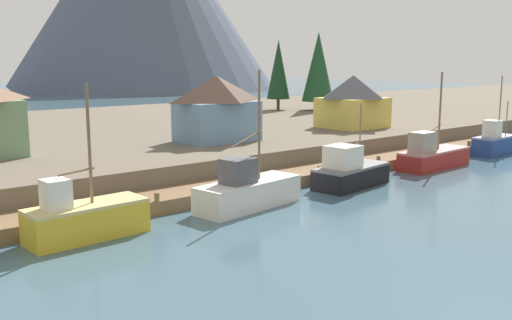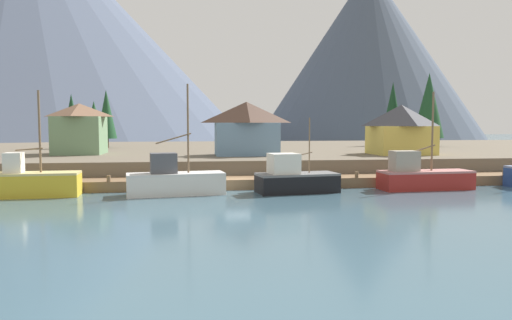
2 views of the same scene
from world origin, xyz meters
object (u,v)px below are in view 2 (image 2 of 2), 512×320
object	(u,v)px
conifer_mid_right	(106,114)
conifer_back_left	(94,120)
house_green	(80,128)
conifer_mid_left	(72,115)
fishing_boat_white	(174,181)
fishing_boat_red	(422,177)
house_blue	(246,128)
fishing_boat_black	(294,179)
conifer_back_right	(429,105)
fishing_boat_yellow	(35,182)
conifer_near_right	(393,109)
house_yellow	(401,129)

from	to	relation	value
conifer_mid_right	conifer_back_left	size ratio (longest dim) A/B	1.21
house_green	conifer_mid_left	bearing A→B (deg)	106.69
fishing_boat_white	fishing_boat_red	xyz separation A→B (m)	(23.83, 0.38, -0.03)
fishing_boat_red	house_blue	xyz separation A→B (m)	(-15.52, 14.88, 4.62)
fishing_boat_white	conifer_back_left	world-z (taller)	conifer_back_left
fishing_boat_white	house_blue	bearing A→B (deg)	53.47
fishing_boat_black	house_green	world-z (taller)	house_green
fishing_boat_red	conifer_back_right	world-z (taller)	conifer_back_right
fishing_boat_yellow	conifer_mid_left	distance (m)	35.31
conifer_near_right	conifer_mid_right	distance (m)	49.03
fishing_boat_black	conifer_back_right	distance (m)	46.41
fishing_boat_white	conifer_mid_left	distance (m)	39.33
house_yellow	fishing_boat_yellow	bearing A→B (deg)	-160.75
house_yellow	conifer_back_right	bearing A→B (deg)	54.73
fishing_boat_black	conifer_back_right	world-z (taller)	conifer_back_right
fishing_boat_red	conifer_back_right	xyz separation A→B (m)	(17.79, 33.44, 8.23)
conifer_mid_right	fishing_boat_red	bearing A→B (deg)	-44.63
fishing_boat_red	conifer_mid_right	bearing A→B (deg)	132.39
fishing_boat_black	conifer_mid_left	bearing A→B (deg)	120.39
conifer_mid_right	conifer_back_right	world-z (taller)	conifer_back_right
fishing_boat_red	house_green	xyz separation A→B (m)	(-36.40, 20.14, 4.56)
fishing_boat_white	house_yellow	size ratio (longest dim) A/B	1.32
fishing_boat_white	conifer_back_right	size ratio (longest dim) A/B	0.80
fishing_boat_white	conifer_back_left	bearing A→B (deg)	101.79
house_yellow	conifer_mid_left	xyz separation A→B (m)	(-44.87, 20.40, 1.99)
fishing_boat_white	fishing_boat_black	distance (m)	10.99
conifer_near_right	conifer_mid_right	xyz separation A→B (m)	(-48.92, -3.02, -1.13)
conifer_mid_left	conifer_back_right	world-z (taller)	conifer_back_right
fishing_boat_white	conifer_near_right	distance (m)	54.09
house_yellow	fishing_boat_black	bearing A→B (deg)	-139.28
conifer_near_right	conifer_back_left	distance (m)	51.91
house_blue	fishing_boat_white	bearing A→B (deg)	-118.55
house_yellow	house_blue	world-z (taller)	house_blue
fishing_boat_red	house_yellow	bearing A→B (deg)	70.68
fishing_boat_black	conifer_back_left	xyz separation A→B (m)	(-25.60, 40.71, 5.62)
fishing_boat_yellow	conifer_mid_left	xyz separation A→B (m)	(-4.80, 34.39, 6.45)
fishing_boat_white	fishing_boat_red	world-z (taller)	fishing_boat_white
conifer_back_right	conifer_near_right	bearing A→B (deg)	133.43
fishing_boat_yellow	fishing_boat_white	distance (m)	12.10
fishing_boat_white	conifer_back_left	size ratio (longest dim) A/B	1.29
fishing_boat_red	conifer_back_left	size ratio (longest dim) A/B	1.23
house_blue	conifer_mid_left	size ratio (longest dim) A/B	0.93
conifer_near_right	conifer_back_right	bearing A→B (deg)	-46.57
house_green	conifer_mid_right	xyz separation A→B (m)	(0.86, 14.94, 2.08)
fishing_boat_red	conifer_near_right	xyz separation A→B (m)	(13.39, 38.09, 7.78)
fishing_boat_yellow	fishing_boat_red	size ratio (longest dim) A/B	0.98
fishing_boat_yellow	house_yellow	distance (m)	42.67
house_blue	conifer_mid_right	xyz separation A→B (m)	(-20.01, 20.19, 2.02)
fishing_boat_white	conifer_back_right	xyz separation A→B (m)	(41.62, 33.82, 8.20)
fishing_boat_yellow	fishing_boat_white	world-z (taller)	fishing_boat_white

